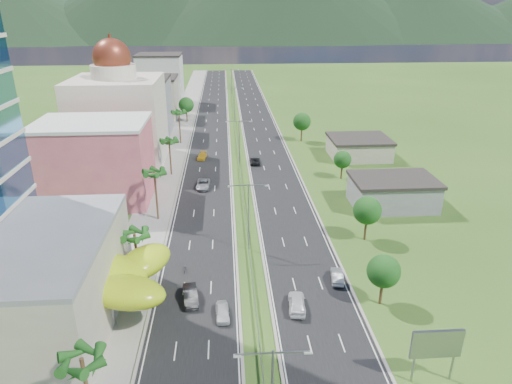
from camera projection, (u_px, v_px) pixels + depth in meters
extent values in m
plane|color=#2D5119|center=(253.00, 286.00, 61.98)|extent=(500.00, 500.00, 0.00)
cube|color=black|center=(211.00, 125.00, 144.51)|extent=(11.00, 260.00, 0.04)
cube|color=black|center=(259.00, 124.00, 145.47)|extent=(11.00, 260.00, 0.04)
cube|color=gray|center=(181.00, 126.00, 143.89)|extent=(7.00, 260.00, 0.12)
cube|color=gray|center=(237.00, 138.00, 128.16)|extent=(0.08, 216.00, 0.28)
cube|color=gray|center=(230.00, 82.00, 222.35)|extent=(0.10, 0.12, 0.70)
cube|color=gray|center=(254.00, 354.00, 34.71)|extent=(2.88, 0.12, 0.12)
cube|color=gray|center=(292.00, 352.00, 34.90)|extent=(2.88, 0.12, 0.12)
cube|color=silver|center=(237.00, 356.00, 34.67)|extent=(0.60, 0.25, 0.18)
cube|color=silver|center=(308.00, 352.00, 35.02)|extent=(0.60, 0.25, 0.18)
cylinder|color=gray|center=(249.00, 218.00, 69.11)|extent=(0.20, 0.20, 11.00)
cube|color=gray|center=(239.00, 186.00, 67.00)|extent=(2.88, 0.12, 0.12)
cube|color=gray|center=(258.00, 185.00, 67.18)|extent=(2.88, 0.12, 0.12)
cube|color=silver|center=(230.00, 186.00, 66.95)|extent=(0.60, 0.25, 0.18)
cube|color=silver|center=(267.00, 185.00, 67.30)|extent=(0.60, 0.25, 0.18)
cylinder|color=gray|center=(239.00, 144.00, 106.01)|extent=(0.20, 0.20, 11.00)
cube|color=gray|center=(233.00, 121.00, 103.89)|extent=(2.88, 0.12, 0.12)
cube|color=gray|center=(245.00, 121.00, 104.08)|extent=(2.88, 0.12, 0.12)
cube|color=silver|center=(227.00, 122.00, 103.85)|extent=(0.60, 0.25, 0.18)
cube|color=silver|center=(251.00, 121.00, 104.20)|extent=(0.60, 0.25, 0.18)
cylinder|color=gray|center=(234.00, 104.00, 147.51)|extent=(0.20, 0.20, 11.00)
cube|color=gray|center=(230.00, 88.00, 145.40)|extent=(2.88, 0.12, 0.12)
cube|color=gray|center=(239.00, 88.00, 145.59)|extent=(2.88, 0.12, 0.12)
cube|color=silver|center=(226.00, 88.00, 145.36)|extent=(0.60, 0.25, 0.18)
cube|color=silver|center=(243.00, 88.00, 145.71)|extent=(0.60, 0.25, 0.18)
cylinder|color=gray|center=(232.00, 83.00, 189.02)|extent=(0.20, 0.20, 11.00)
cube|color=gray|center=(228.00, 69.00, 186.91)|extent=(2.88, 0.12, 0.12)
cube|color=gray|center=(235.00, 69.00, 187.10)|extent=(2.88, 0.12, 0.12)
cube|color=silver|center=(225.00, 70.00, 186.87)|extent=(0.60, 0.25, 0.18)
cube|color=silver|center=(238.00, 70.00, 187.22)|extent=(0.60, 0.25, 0.18)
cylinder|color=gray|center=(65.00, 289.00, 57.84)|extent=(0.50, 0.50, 4.00)
cylinder|color=gray|center=(113.00, 311.00, 53.67)|extent=(0.50, 0.50, 4.00)
cylinder|color=gray|center=(70.00, 330.00, 50.65)|extent=(0.50, 0.50, 4.00)
cylinder|color=gray|center=(137.00, 286.00, 58.41)|extent=(0.50, 0.50, 4.00)
cube|color=#C75165|center=(96.00, 163.00, 86.85)|extent=(20.00, 15.00, 15.00)
cube|color=beige|center=(119.00, 121.00, 107.11)|extent=(20.00, 20.00, 20.00)
cylinder|color=beige|center=(113.00, 71.00, 102.73)|extent=(10.00, 10.00, 3.00)
sphere|color=maroon|center=(112.00, 58.00, 101.59)|extent=(8.40, 8.40, 8.40)
cube|color=gray|center=(142.00, 108.00, 131.00)|extent=(16.00, 15.00, 16.00)
cube|color=#A69A88|center=(153.00, 98.00, 151.86)|extent=(16.00, 15.00, 13.00)
cube|color=silver|center=(161.00, 80.00, 172.13)|extent=(16.00, 15.00, 18.00)
cylinder|color=gray|center=(413.00, 369.00, 45.72)|extent=(0.24, 0.24, 3.20)
cylinder|color=gray|center=(452.00, 367.00, 45.98)|extent=(0.24, 0.24, 3.20)
cube|color=#D85919|center=(437.00, 344.00, 44.71)|extent=(5.20, 0.35, 3.20)
cube|color=gray|center=(393.00, 193.00, 85.88)|extent=(15.00, 10.00, 5.00)
cube|color=#A69A88|center=(359.00, 148.00, 113.79)|extent=(14.00, 12.00, 4.40)
cylinder|color=#47301C|center=(137.00, 259.00, 61.40)|extent=(0.36, 0.36, 7.50)
cylinder|color=#47301C|center=(156.00, 196.00, 79.57)|extent=(0.36, 0.36, 9.00)
cylinder|color=#47301C|center=(170.00, 158.00, 100.97)|extent=(0.36, 0.36, 8.00)
cylinder|color=#47301C|center=(180.00, 128.00, 123.88)|extent=(0.36, 0.36, 8.80)
cylinder|color=#47301C|center=(187.00, 114.00, 147.69)|extent=(0.40, 0.40, 4.90)
sphere|color=#1C5219|center=(186.00, 105.00, 146.49)|extent=(4.90, 4.90, 4.90)
cylinder|color=#47301C|center=(381.00, 289.00, 57.59)|extent=(0.40, 0.40, 4.20)
sphere|color=#1C5219|center=(384.00, 271.00, 56.56)|extent=(4.20, 4.20, 4.20)
cylinder|color=#47301C|center=(366.00, 227.00, 73.40)|extent=(0.40, 0.40, 4.55)
sphere|color=#1C5219|center=(367.00, 210.00, 72.28)|extent=(4.55, 4.55, 4.55)
cylinder|color=#47301C|center=(342.00, 170.00, 99.55)|extent=(0.40, 0.40, 3.85)
sphere|color=#1C5219|center=(343.00, 159.00, 98.61)|extent=(3.85, 3.85, 3.85)
cylinder|color=#47301C|center=(302.00, 133.00, 126.77)|extent=(0.40, 0.40, 4.90)
sphere|color=#1C5219|center=(302.00, 122.00, 125.57)|extent=(4.90, 4.90, 4.90)
imported|color=silver|center=(222.00, 312.00, 55.55)|extent=(1.85, 4.14, 1.38)
imported|color=black|center=(191.00, 295.00, 58.54)|extent=(2.38, 5.17, 1.64)
imported|color=#929699|center=(203.00, 184.00, 94.83)|extent=(2.91, 5.80, 1.58)
imported|color=gold|center=(202.00, 156.00, 112.84)|extent=(2.49, 4.91, 1.37)
imported|color=white|center=(297.00, 303.00, 57.00)|extent=(2.56, 5.33, 1.75)
imported|color=#A2A4AA|center=(337.00, 276.00, 62.91)|extent=(2.22, 4.60, 1.45)
imported|color=black|center=(255.00, 161.00, 109.36)|extent=(2.49, 5.06, 1.38)
imported|color=black|center=(185.00, 268.00, 65.09)|extent=(0.59, 1.76, 1.12)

